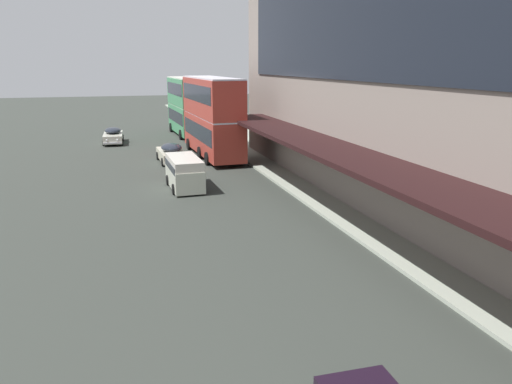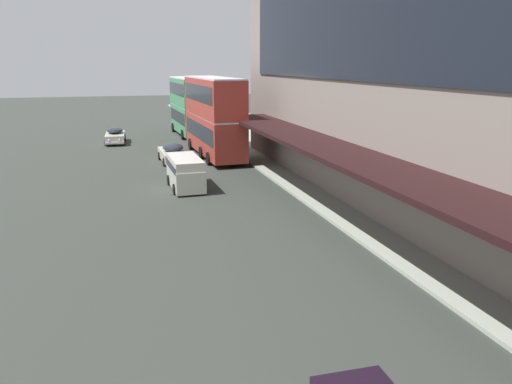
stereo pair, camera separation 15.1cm
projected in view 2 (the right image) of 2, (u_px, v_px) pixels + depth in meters
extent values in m
cube|color=#42945F|center=(189.00, 119.00, 53.28)|extent=(2.77, 9.62, 2.76)
cube|color=black|center=(189.00, 116.00, 53.19)|extent=(2.78, 8.86, 1.21)
cube|color=silver|center=(188.00, 106.00, 52.92)|extent=(2.67, 9.62, 0.12)
cube|color=#42945F|center=(188.00, 92.00, 52.56)|extent=(2.77, 9.62, 2.76)
cube|color=black|center=(188.00, 89.00, 52.48)|extent=(2.78, 8.86, 1.21)
cube|color=silver|center=(187.00, 78.00, 52.20)|extent=(2.67, 9.62, 0.12)
cube|color=black|center=(180.00, 80.00, 56.70)|extent=(1.21, 0.10, 0.36)
cylinder|color=black|center=(173.00, 127.00, 56.21)|extent=(0.29, 1.01, 1.00)
cylinder|color=black|center=(194.00, 127.00, 56.93)|extent=(0.29, 1.01, 1.00)
cylinder|color=black|center=(183.00, 135.00, 50.50)|extent=(0.29, 1.01, 1.00)
cylinder|color=black|center=(206.00, 134.00, 51.23)|extent=(0.29, 1.01, 1.00)
cube|color=#AC352A|center=(214.00, 134.00, 41.19)|extent=(2.95, 11.43, 2.94)
cube|color=black|center=(214.00, 130.00, 41.11)|extent=(2.96, 10.53, 1.29)
cube|color=silver|center=(213.00, 116.00, 40.81)|extent=(2.85, 11.43, 0.12)
cube|color=#AC352A|center=(213.00, 97.00, 40.43)|extent=(2.95, 11.43, 2.94)
cube|color=black|center=(213.00, 93.00, 40.34)|extent=(2.96, 10.53, 1.29)
cube|color=silver|center=(213.00, 78.00, 40.05)|extent=(2.85, 11.43, 0.12)
cube|color=black|center=(198.00, 80.00, 45.39)|extent=(1.28, 0.11, 0.36)
cylinder|color=black|center=(190.00, 144.00, 44.70)|extent=(0.29, 1.01, 1.00)
cylinder|color=black|center=(218.00, 143.00, 45.46)|extent=(0.29, 1.01, 1.00)
cylinder|color=black|center=(209.00, 159.00, 37.91)|extent=(0.29, 1.01, 1.00)
cylinder|color=black|center=(241.00, 157.00, 38.67)|extent=(0.29, 1.01, 1.00)
cylinder|color=black|center=(201.00, 153.00, 40.36)|extent=(0.29, 1.01, 1.00)
cylinder|color=black|center=(232.00, 151.00, 41.12)|extent=(0.29, 1.01, 1.00)
cube|color=beige|center=(173.00, 155.00, 38.97)|extent=(1.93, 4.51, 0.71)
ellipsoid|color=#1E232D|center=(173.00, 147.00, 38.60)|extent=(1.65, 2.50, 0.62)
cube|color=silver|center=(169.00, 153.00, 41.11)|extent=(1.69, 0.18, 0.14)
cube|color=silver|center=(178.00, 163.00, 36.92)|extent=(1.69, 0.18, 0.14)
sphere|color=silver|center=(163.00, 150.00, 40.87)|extent=(0.18, 0.18, 0.18)
sphere|color=silver|center=(175.00, 149.00, 41.17)|extent=(0.18, 0.18, 0.18)
cylinder|color=black|center=(159.00, 156.00, 40.03)|extent=(0.16, 0.64, 0.64)
cylinder|color=black|center=(181.00, 155.00, 40.56)|extent=(0.16, 0.64, 0.64)
cylinder|color=black|center=(164.00, 162.00, 37.49)|extent=(0.16, 0.64, 0.64)
cylinder|color=black|center=(187.00, 161.00, 38.03)|extent=(0.16, 0.64, 0.64)
sphere|color=silver|center=(362.00, 379.00, 11.28)|extent=(0.18, 0.18, 0.18)
cube|color=beige|center=(115.00, 137.00, 48.24)|extent=(1.95, 4.62, 0.74)
ellipsoid|color=#1E232D|center=(115.00, 130.00, 48.30)|extent=(1.64, 2.57, 0.57)
cube|color=silver|center=(114.00, 143.00, 46.11)|extent=(1.65, 0.20, 0.14)
cube|color=silver|center=(116.00, 136.00, 50.48)|extent=(1.65, 0.20, 0.14)
sphere|color=silver|center=(120.00, 140.00, 46.18)|extent=(0.18, 0.18, 0.18)
sphere|color=silver|center=(109.00, 140.00, 45.96)|extent=(0.18, 0.18, 0.18)
cylinder|color=black|center=(124.00, 142.00, 47.17)|extent=(0.17, 0.65, 0.64)
cylinder|color=black|center=(105.00, 142.00, 46.79)|extent=(0.17, 0.65, 0.64)
cylinder|color=black|center=(125.00, 137.00, 49.83)|extent=(0.17, 0.65, 0.64)
cylinder|color=black|center=(107.00, 138.00, 49.44)|extent=(0.17, 0.65, 0.64)
cube|color=beige|center=(185.00, 176.00, 30.74)|extent=(1.85, 4.34, 1.29)
cube|color=silver|center=(185.00, 164.00, 30.54)|extent=(1.82, 4.25, 0.83)
cube|color=black|center=(185.00, 165.00, 30.57)|extent=(1.88, 3.91, 0.41)
ellipsoid|color=beige|center=(180.00, 168.00, 32.65)|extent=(1.62, 0.64, 1.11)
cylinder|color=black|center=(169.00, 180.00, 31.75)|extent=(0.18, 0.64, 0.64)
cylinder|color=black|center=(196.00, 178.00, 32.26)|extent=(0.18, 0.64, 0.64)
cylinder|color=black|center=(175.00, 189.00, 29.45)|extent=(0.18, 0.64, 0.64)
cylinder|color=black|center=(204.00, 187.00, 29.95)|extent=(0.18, 0.64, 0.64)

